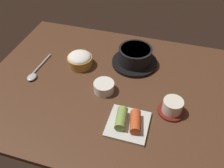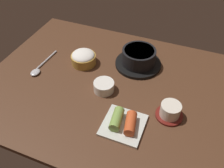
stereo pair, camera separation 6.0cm
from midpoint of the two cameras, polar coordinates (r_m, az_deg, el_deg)
dining_table at (r=95.76cm, az=-2.61°, el=-0.75°), size 100.00×76.00×2.00cm
stone_pot at (r=103.13cm, az=3.85°, el=6.48°), size 19.77×19.77×7.89cm
rice_bowl at (r=103.88cm, az=-9.36°, el=5.77°), size 10.72×10.72×6.12cm
tea_cup_with_saucer at (r=85.63cm, az=12.26°, el=-5.42°), size 9.63×9.63×5.60cm
banchan_cup_center at (r=91.51cm, az=-3.82°, el=-0.71°), size 7.97×7.97×3.96cm
kimchi_plate at (r=80.82cm, az=1.72°, el=-9.13°), size 13.77×13.77×4.58cm
spoon at (r=105.44cm, az=-19.52°, el=2.45°), size 3.60×18.87×1.35cm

